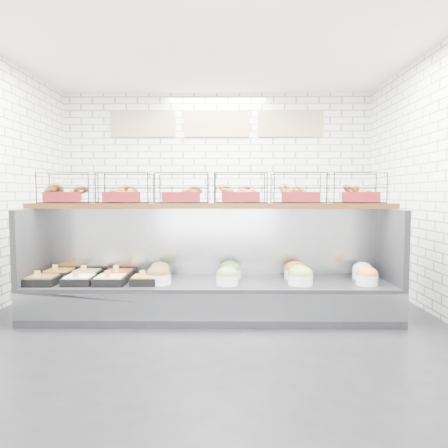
{
  "coord_description": "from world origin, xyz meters",
  "views": [
    {
      "loc": [
        0.19,
        -4.47,
        1.37
      ],
      "look_at": [
        0.14,
        0.45,
        1.02
      ],
      "focal_mm": 35.0,
      "sensor_mm": 36.0,
      "label": 1
    }
  ],
  "objects": [
    {
      "name": "ground",
      "position": [
        0.0,
        0.0,
        0.0
      ],
      "size": [
        5.5,
        5.5,
        0.0
      ],
      "primitive_type": "plane",
      "color": "black",
      "rests_on": "ground"
    },
    {
      "name": "room_shell",
      "position": [
        0.0,
        0.6,
        2.06
      ],
      "size": [
        5.02,
        5.51,
        3.01
      ],
      "color": "white",
      "rests_on": "ground"
    },
    {
      "name": "display_case",
      "position": [
        -0.01,
        0.34,
        0.33
      ],
      "size": [
        4.0,
        0.9,
        1.2
      ],
      "color": "black",
      "rests_on": "ground"
    },
    {
      "name": "bagel_shelf",
      "position": [
        0.0,
        0.52,
        1.38
      ],
      "size": [
        4.1,
        0.5,
        0.4
      ],
      "color": "#3F210D",
      "rests_on": "display_case"
    },
    {
      "name": "prep_counter",
      "position": [
        -0.01,
        2.43,
        0.47
      ],
      "size": [
        4.0,
        0.6,
        1.2
      ],
      "color": "#93969B",
      "rests_on": "ground"
    }
  ]
}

